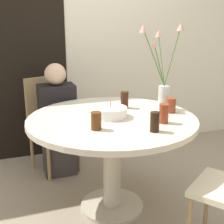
{
  "coord_description": "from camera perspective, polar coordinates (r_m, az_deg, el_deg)",
  "views": [
    {
      "loc": [
        -0.74,
        -2.11,
        1.47
      ],
      "look_at": [
        0.0,
        0.0,
        0.81
      ],
      "focal_mm": 50.0,
      "sensor_mm": 36.0,
      "label": 1
    }
  ],
  "objects": [
    {
      "name": "doorway_panel",
      "position": [
        3.42,
        -15.87,
        8.25
      ],
      "size": [
        0.9,
        0.01,
        2.05
      ],
      "color": "black",
      "rests_on": "ground_plane"
    },
    {
      "name": "flower_vase",
      "position": [
        2.55,
        9.29,
        6.13
      ],
      "size": [
        0.37,
        0.22,
        0.68
      ],
      "color": "silver",
      "rests_on": "dining_table"
    },
    {
      "name": "drink_glass_1",
      "position": [
        2.23,
        9.45,
        -0.28
      ],
      "size": [
        0.07,
        0.07,
        0.14
      ],
      "color": "maroon",
      "rests_on": "dining_table"
    },
    {
      "name": "drink_glass_2",
      "position": [
        2.49,
        10.73,
        1.21
      ],
      "size": [
        0.08,
        0.08,
        0.12
      ],
      "color": "maroon",
      "rests_on": "dining_table"
    },
    {
      "name": "person_woman",
      "position": [
        3.05,
        -9.88,
        -2.12
      ],
      "size": [
        0.34,
        0.24,
        1.1
      ],
      "color": "#383333",
      "rests_on": "ground_plane"
    },
    {
      "name": "drink_glass_4",
      "position": [
        2.04,
        7.83,
        -1.8
      ],
      "size": [
        0.06,
        0.06,
        0.13
      ],
      "color": "black",
      "rests_on": "dining_table"
    },
    {
      "name": "wall_back",
      "position": [
        3.5,
        -7.24,
        13.44
      ],
      "size": [
        8.0,
        0.05,
        2.6
      ],
      "color": "beige",
      "rests_on": "ground_plane"
    },
    {
      "name": "birthday_cake",
      "position": [
        2.34,
        -0.24,
        -0.03
      ],
      "size": [
        0.25,
        0.25,
        0.12
      ],
      "color": "white",
      "rests_on": "dining_table"
    },
    {
      "name": "dining_table",
      "position": [
        2.39,
        -0.0,
        -4.29
      ],
      "size": [
        1.28,
        1.28,
        0.77
      ],
      "color": "beige",
      "rests_on": "ground_plane"
    },
    {
      "name": "ground_plane",
      "position": [
        2.68,
        -0.0,
        -16.95
      ],
      "size": [
        16.0,
        16.0,
        0.0
      ],
      "primitive_type": "plane",
      "color": "gray"
    },
    {
      "name": "side_plate",
      "position": [
        2.54,
        -4.16,
        0.52
      ],
      "size": [
        0.17,
        0.17,
        0.01
      ],
      "color": "silver",
      "rests_on": "dining_table"
    },
    {
      "name": "drink_glass_3",
      "position": [
        2.07,
        -2.92,
        -1.63
      ],
      "size": [
        0.07,
        0.07,
        0.12
      ],
      "color": "#51280F",
      "rests_on": "dining_table"
    },
    {
      "name": "drink_glass_0",
      "position": [
        2.58,
        2.31,
        2.25
      ],
      "size": [
        0.06,
        0.06,
        0.14
      ],
      "color": "#33190C",
      "rests_on": "dining_table"
    },
    {
      "name": "chair_far_back",
      "position": [
        3.18,
        -11.37,
        -1.06
      ],
      "size": [
        0.52,
        0.52,
        0.94
      ],
      "rotation": [
        0.0,
        0.0,
        0.37
      ],
      "color": "beige",
      "rests_on": "ground_plane"
    }
  ]
}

